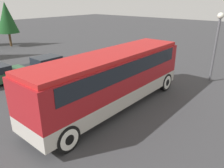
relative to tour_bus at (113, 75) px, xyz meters
name	(u,v)px	position (x,y,z in m)	size (l,w,h in m)	color
ground_plane	(112,107)	(-0.10, 0.00, -1.96)	(120.00, 120.00, 0.00)	#38383A
tour_bus	(113,75)	(0.00, 0.00, 0.00)	(10.63, 2.61, 3.24)	#B7B2A8
parked_car_near	(48,64)	(1.48, 8.56, -1.29)	(4.17, 1.95, 1.35)	black
lamp_post	(217,37)	(8.03, -2.95, 1.41)	(0.44, 0.44, 5.06)	#515156
tree_left	(7,18)	(4.65, 21.76, 1.73)	(2.65, 2.65, 5.64)	brown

